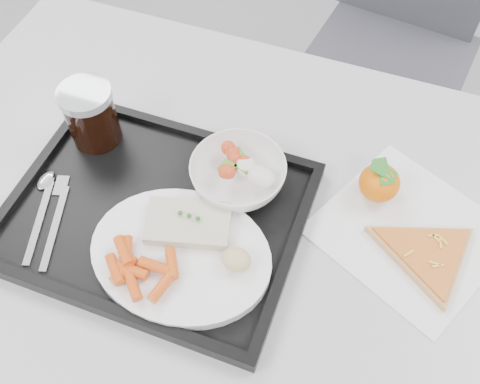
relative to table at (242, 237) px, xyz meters
name	(u,v)px	position (x,y,z in m)	size (l,w,h in m)	color
table	(242,237)	(0.00, 0.00, 0.00)	(1.20, 0.80, 0.75)	#AFAFB1
chair	(399,21)	(0.14, 0.85, -0.15)	(0.47, 0.47, 0.93)	#38373F
tray	(156,215)	(-0.13, -0.05, 0.08)	(0.45, 0.35, 0.03)	black
dinner_plate	(181,255)	(-0.06, -0.11, 0.09)	(0.27, 0.27, 0.02)	white
fish_fillet	(188,223)	(-0.06, -0.06, 0.11)	(0.14, 0.11, 0.02)	beige
bread_roll	(236,259)	(0.03, -0.10, 0.12)	(0.05, 0.05, 0.03)	tan
salad_bowl	(238,174)	(-0.03, 0.05, 0.11)	(0.15, 0.15, 0.05)	white
cola_glass	(91,114)	(-0.29, 0.06, 0.14)	(0.09, 0.09, 0.11)	black
cutlery	(48,206)	(-0.29, -0.10, 0.08)	(0.11, 0.17, 0.01)	silver
napkin	(409,232)	(0.25, 0.06, 0.07)	(0.33, 0.32, 0.00)	white
tangerine	(379,182)	(0.19, 0.11, 0.10)	(0.07, 0.07, 0.07)	#D85708
pizza_slice	(427,254)	(0.28, 0.03, 0.08)	(0.22, 0.22, 0.02)	tan
carrot_pile	(138,268)	(-0.10, -0.16, 0.11)	(0.11, 0.09, 0.02)	#D04D13
salad_contents	(245,168)	(-0.02, 0.06, 0.12)	(0.10, 0.07, 0.03)	red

